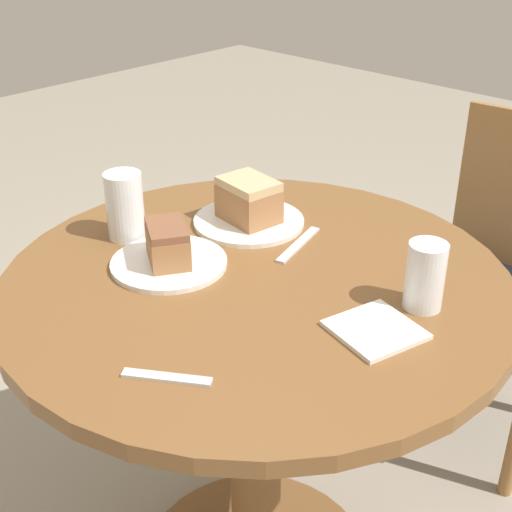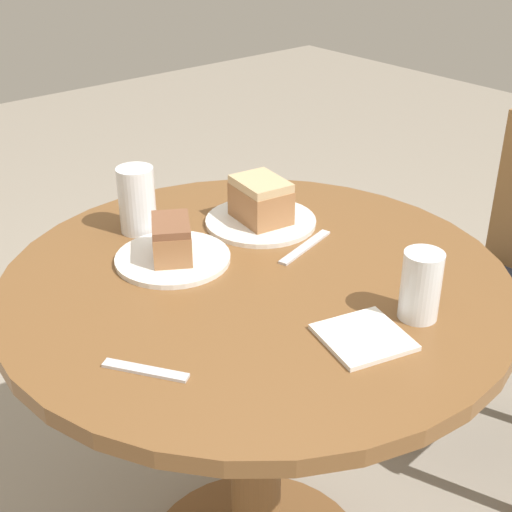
% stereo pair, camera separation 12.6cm
% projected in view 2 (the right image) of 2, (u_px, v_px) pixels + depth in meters
% --- Properties ---
extents(table, '(0.92, 0.92, 0.77)m').
position_uv_depth(table, '(256.00, 373.00, 1.38)').
color(table, brown).
rests_on(table, ground_plane).
extents(plate_near, '(0.23, 0.23, 0.01)m').
position_uv_depth(plate_near, '(261.00, 221.00, 1.46)').
color(plate_near, silver).
rests_on(plate_near, table).
extents(plate_far, '(0.21, 0.21, 0.01)m').
position_uv_depth(plate_far, '(173.00, 258.00, 1.32)').
color(plate_far, silver).
rests_on(plate_far, table).
extents(cake_slice_near, '(0.13, 0.10, 0.09)m').
position_uv_depth(cake_slice_near, '(261.00, 200.00, 1.44)').
color(cake_slice_near, '#9E6B42').
rests_on(cake_slice_near, plate_near).
extents(cake_slice_far, '(0.13, 0.11, 0.07)m').
position_uv_depth(cake_slice_far, '(172.00, 239.00, 1.30)').
color(cake_slice_far, '#9E6B42').
rests_on(cake_slice_far, plate_far).
extents(glass_lemonade, '(0.06, 0.06, 0.12)m').
position_uv_depth(glass_lemonade, '(420.00, 289.00, 1.13)').
color(glass_lemonade, silver).
rests_on(glass_lemonade, table).
extents(glass_water, '(0.07, 0.07, 0.13)m').
position_uv_depth(glass_water, '(137.00, 203.00, 1.41)').
color(glass_water, silver).
rests_on(glass_water, table).
extents(napkin_stack, '(0.15, 0.15, 0.01)m').
position_uv_depth(napkin_stack, '(365.00, 337.00, 1.10)').
color(napkin_stack, silver).
rests_on(napkin_stack, table).
extents(fork, '(0.06, 0.16, 0.00)m').
position_uv_depth(fork, '(305.00, 247.00, 1.37)').
color(fork, silver).
rests_on(fork, table).
extents(spoon, '(0.12, 0.09, 0.00)m').
position_uv_depth(spoon, '(145.00, 370.00, 1.03)').
color(spoon, silver).
rests_on(spoon, table).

